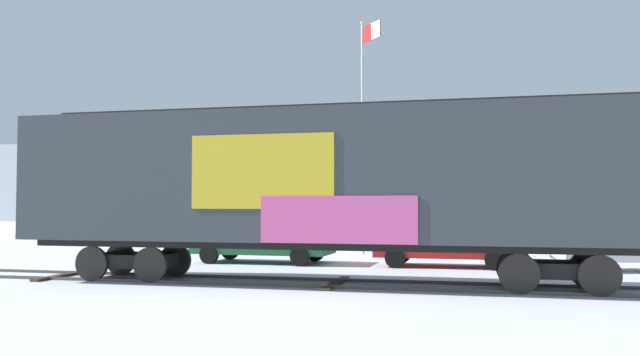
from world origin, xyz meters
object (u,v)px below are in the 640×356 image
at_px(parked_car_green, 261,239).
at_px(flagpole, 365,111).
at_px(parked_car_white, 631,244).
at_px(freight_car, 329,180).
at_px(parked_car_red, 444,239).

bearing_deg(parked_car_green, flagpole, 53.78).
bearing_deg(parked_car_white, freight_car, -148.84).
relative_size(freight_car, flagpole, 1.69).
bearing_deg(parked_car_green, freight_car, -57.59).
bearing_deg(freight_car, parked_car_red, 62.08).
relative_size(flagpole, parked_car_green, 1.96).
bearing_deg(parked_car_red, flagpole, 125.67).
bearing_deg(parked_car_red, parked_car_white, -1.97).
height_order(flagpole, parked_car_red, flagpole).
height_order(freight_car, parked_car_white, freight_car).
relative_size(freight_car, parked_car_green, 3.31).
bearing_deg(flagpole, parked_car_white, -27.68).
xyz_separation_m(parked_car_green, parked_car_white, (11.87, -0.37, -0.01)).
bearing_deg(parked_car_red, parked_car_green, 178.36).
distance_m(freight_car, parked_car_green, 6.71).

